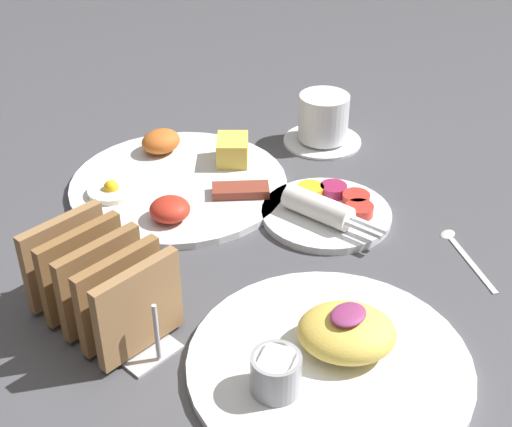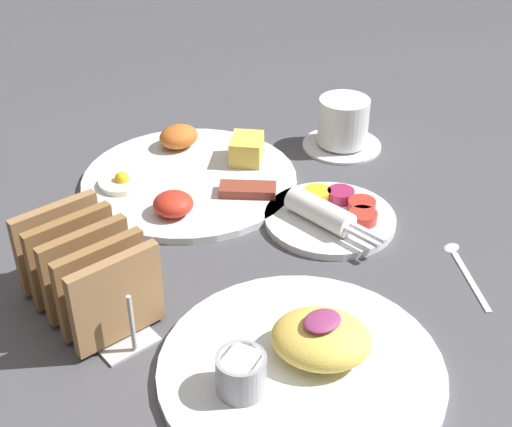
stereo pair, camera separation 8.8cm
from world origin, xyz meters
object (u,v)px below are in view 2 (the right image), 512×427
(plate_breakfast, at_px, (191,175))
(plate_condiments, at_px, (330,215))
(coffee_cup, at_px, (343,125))
(plate_foreground, at_px, (302,361))
(toast_rack, at_px, (88,274))

(plate_breakfast, relative_size, plate_condiments, 1.64)
(plate_condiments, bearing_deg, coffee_cup, 40.37)
(plate_condiments, bearing_deg, plate_breakfast, 111.57)
(plate_condiments, distance_m, coffee_cup, 0.21)
(plate_condiments, relative_size, plate_foreground, 0.65)
(plate_breakfast, xyz_separation_m, plate_condiments, (0.08, -0.20, 0.00))
(plate_foreground, distance_m, coffee_cup, 0.48)
(plate_foreground, bearing_deg, plate_condiments, 39.19)
(plate_foreground, height_order, toast_rack, toast_rack)
(coffee_cup, bearing_deg, plate_condiments, -139.63)
(toast_rack, bearing_deg, plate_breakfast, 32.49)
(plate_foreground, height_order, coffee_cup, coffee_cup)
(plate_foreground, bearing_deg, plate_breakfast, 70.61)
(plate_condiments, distance_m, plate_foreground, 0.27)
(plate_foreground, relative_size, toast_rack, 1.57)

